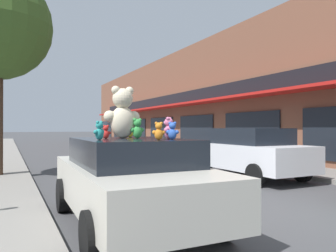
{
  "coord_description": "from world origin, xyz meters",
  "views": [
    {
      "loc": [
        -4.52,
        -4.91,
        1.62
      ],
      "look_at": [
        -1.68,
        0.86,
        1.66
      ],
      "focal_mm": 35.0,
      "sensor_mm": 36.0,
      "label": 1
    }
  ],
  "objects": [
    {
      "name": "teddy_bear_pink",
      "position": [
        -2.17,
        -0.17,
        1.61
      ],
      "size": [
        0.24,
        0.25,
        0.36
      ],
      "rotation": [
        0.0,
        0.0,
        3.97
      ],
      "color": "pink",
      "rests_on": "plush_art_car"
    },
    {
      "name": "storefront_row",
      "position": [
        11.86,
        15.34,
        3.49
      ],
      "size": [
        12.57,
        41.16,
        6.99
      ],
      "color": "brown",
      "rests_on": "ground_plane"
    },
    {
      "name": "teddy_bear_yellow",
      "position": [
        -2.4,
        1.07,
        1.59
      ],
      "size": [
        0.24,
        0.21,
        0.33
      ],
      "rotation": [
        0.0,
        0.0,
        3.76
      ],
      "color": "yellow",
      "rests_on": "plush_art_car"
    },
    {
      "name": "teddy_bear_blue",
      "position": [
        -2.2,
        -0.35,
        1.57
      ],
      "size": [
        0.2,
        0.18,
        0.28
      ],
      "rotation": [
        0.0,
        0.0,
        2.48
      ],
      "color": "blue",
      "rests_on": "plush_art_car"
    },
    {
      "name": "plush_art_car",
      "position": [
        -2.65,
        0.31,
        0.77
      ],
      "size": [
        2.14,
        4.32,
        1.44
      ],
      "rotation": [
        0.0,
        0.0,
        -0.02
      ],
      "color": "beige",
      "rests_on": "ground_plane"
    },
    {
      "name": "parked_car_far_center",
      "position": [
        2.5,
        3.38,
        0.85
      ],
      "size": [
        2.0,
        4.12,
        1.61
      ],
      "color": "silver",
      "rests_on": "ground_plane"
    },
    {
      "name": "teddy_bear_giant",
      "position": [
        -2.72,
        0.54,
        1.87
      ],
      "size": [
        0.67,
        0.42,
        0.91
      ],
      "rotation": [
        0.0,
        0.0,
        3.2
      ],
      "color": "beige",
      "rests_on": "plush_art_car"
    },
    {
      "name": "teddy_bear_teal",
      "position": [
        -3.27,
        -0.03,
        1.58
      ],
      "size": [
        0.21,
        0.18,
        0.29
      ],
      "rotation": [
        0.0,
        0.0,
        3.74
      ],
      "color": "teal",
      "rests_on": "plush_art_car"
    },
    {
      "name": "teddy_bear_red",
      "position": [
        -3.02,
        0.52,
        1.55
      ],
      "size": [
        0.18,
        0.11,
        0.23
      ],
      "rotation": [
        0.0,
        0.0,
        2.97
      ],
      "color": "red",
      "rests_on": "plush_art_car"
    },
    {
      "name": "teddy_bear_orange",
      "position": [
        -2.47,
        -0.43,
        1.57
      ],
      "size": [
        0.21,
        0.15,
        0.27
      ],
      "rotation": [
        0.0,
        0.0,
        2.8
      ],
      "color": "orange",
      "rests_on": "plush_art_car"
    },
    {
      "name": "teddy_bear_green",
      "position": [
        -2.5,
        0.4,
        1.61
      ],
      "size": [
        0.26,
        0.16,
        0.35
      ],
      "rotation": [
        0.0,
        0.0,
        3.23
      ],
      "color": "green",
      "rests_on": "plush_art_car"
    },
    {
      "name": "ground_plane",
      "position": [
        0.0,
        0.0,
        0.0
      ],
      "size": [
        260.0,
        260.0,
        0.0
      ],
      "primitive_type": "plane",
      "color": "#424244"
    }
  ]
}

